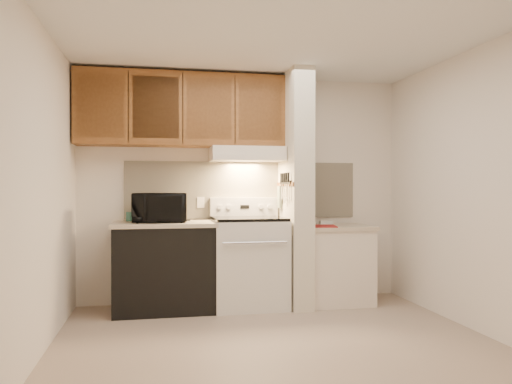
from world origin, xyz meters
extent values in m
plane|color=tan|center=(0.00, 0.00, 0.00)|extent=(3.60, 3.60, 0.00)
plane|color=white|center=(0.00, 0.00, 2.50)|extent=(3.60, 3.60, 0.00)
cube|color=white|center=(0.00, 1.50, 1.25)|extent=(3.60, 2.50, 0.02)
cube|color=white|center=(-1.80, 0.00, 1.25)|extent=(0.02, 3.00, 2.50)
cube|color=white|center=(1.80, 0.00, 1.25)|extent=(0.02, 3.00, 2.50)
cube|color=beige|center=(0.00, 1.49, 1.24)|extent=(2.60, 0.02, 0.63)
cube|color=silver|center=(0.00, 1.16, 0.46)|extent=(0.76, 0.65, 0.92)
cube|color=black|center=(0.00, 0.84, 0.50)|extent=(0.50, 0.01, 0.30)
cylinder|color=silver|center=(0.00, 0.80, 0.72)|extent=(0.65, 0.02, 0.02)
cube|color=black|center=(0.00, 1.16, 0.94)|extent=(0.74, 0.64, 0.03)
cube|color=silver|center=(0.00, 1.44, 1.05)|extent=(0.76, 0.08, 0.20)
cube|color=black|center=(0.00, 1.40, 1.05)|extent=(0.10, 0.01, 0.04)
cylinder|color=silver|center=(-0.28, 1.40, 1.05)|extent=(0.05, 0.02, 0.05)
cylinder|color=silver|center=(-0.18, 1.40, 1.05)|extent=(0.05, 0.02, 0.05)
cylinder|color=silver|center=(0.18, 1.40, 1.05)|extent=(0.05, 0.02, 0.05)
cylinder|color=silver|center=(0.28, 1.40, 1.05)|extent=(0.05, 0.02, 0.05)
cube|color=black|center=(-0.88, 1.17, 0.43)|extent=(1.00, 0.63, 0.87)
cube|color=beige|center=(-0.88, 1.17, 0.89)|extent=(1.04, 0.67, 0.04)
cube|color=black|center=(-0.71, 1.26, 0.92)|extent=(0.21, 0.14, 0.01)
cylinder|color=#316E64|center=(-1.23, 1.39, 0.96)|extent=(0.11, 0.11, 0.10)
cube|color=white|center=(-0.48, 1.48, 1.10)|extent=(0.08, 0.01, 0.12)
imported|color=black|center=(-0.93, 1.15, 1.06)|extent=(0.54, 0.37, 0.30)
cube|color=beige|center=(0.51, 1.15, 1.25)|extent=(0.22, 0.70, 2.50)
cube|color=brown|center=(0.39, 1.15, 1.30)|extent=(0.01, 0.70, 0.04)
cube|color=black|center=(0.39, 1.10, 1.32)|extent=(0.02, 0.42, 0.04)
cube|color=silver|center=(0.38, 0.93, 1.22)|extent=(0.01, 0.03, 0.16)
cylinder|color=black|center=(0.38, 0.94, 1.37)|extent=(0.02, 0.02, 0.10)
cube|color=silver|center=(0.38, 1.01, 1.21)|extent=(0.01, 0.04, 0.18)
cylinder|color=black|center=(0.38, 1.03, 1.37)|extent=(0.02, 0.02, 0.10)
cube|color=silver|center=(0.38, 1.09, 1.20)|extent=(0.01, 0.04, 0.20)
cylinder|color=black|center=(0.38, 1.09, 1.37)|extent=(0.02, 0.02, 0.10)
cube|color=silver|center=(0.38, 1.19, 1.22)|extent=(0.01, 0.04, 0.16)
cylinder|color=black|center=(0.38, 1.17, 1.37)|extent=(0.02, 0.02, 0.10)
cube|color=silver|center=(0.38, 1.26, 1.21)|extent=(0.01, 0.04, 0.18)
cylinder|color=black|center=(0.38, 1.25, 1.37)|extent=(0.02, 0.02, 0.10)
cube|color=gray|center=(0.38, 1.32, 1.16)|extent=(0.03, 0.10, 0.24)
cube|color=white|center=(0.97, 1.15, 0.40)|extent=(0.70, 0.60, 0.81)
cube|color=beige|center=(0.97, 1.15, 0.83)|extent=(0.74, 0.64, 0.04)
cube|color=maroon|center=(0.79, 1.01, 0.86)|extent=(0.30, 0.36, 0.01)
cube|color=white|center=(0.92, 1.33, 0.87)|extent=(0.15, 0.11, 0.04)
cube|color=white|center=(0.00, 1.28, 1.62)|extent=(0.78, 0.44, 0.15)
cube|color=white|center=(0.00, 1.07, 1.58)|extent=(0.78, 0.04, 0.06)
cube|color=brown|center=(-0.69, 1.32, 2.08)|extent=(2.18, 0.33, 0.77)
cube|color=brown|center=(-1.51, 1.17, 2.08)|extent=(0.46, 0.01, 0.63)
cube|color=black|center=(-1.23, 1.16, 2.08)|extent=(0.01, 0.01, 0.73)
cube|color=brown|center=(-0.96, 1.17, 2.08)|extent=(0.46, 0.01, 0.63)
cube|color=black|center=(-0.69, 1.16, 2.08)|extent=(0.01, 0.01, 0.73)
cube|color=brown|center=(-0.42, 1.17, 2.08)|extent=(0.46, 0.01, 0.63)
cube|color=black|center=(-0.14, 1.16, 2.08)|extent=(0.01, 0.01, 0.73)
cube|color=brown|center=(0.13, 1.17, 2.08)|extent=(0.46, 0.01, 0.63)
camera|label=1|loc=(-0.95, -4.03, 1.27)|focal=35.00mm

